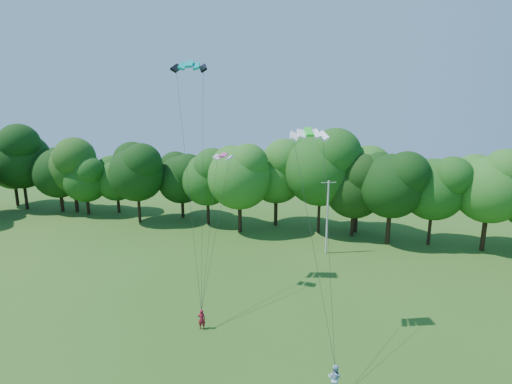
# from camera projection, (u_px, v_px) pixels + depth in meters

# --- Properties ---
(utility_pole) EXTENTS (1.53, 0.73, 8.16)m
(utility_pole) POSITION_uv_depth(u_px,v_px,m) (327.00, 217.00, 43.14)
(utility_pole) COLOR #B6B6AC
(utility_pole) RESTS_ON ground
(kite_flyer_left) EXTENTS (0.63, 0.49, 1.54)m
(kite_flyer_left) POSITION_uv_depth(u_px,v_px,m) (202.00, 319.00, 29.16)
(kite_flyer_left) COLOR maroon
(kite_flyer_left) RESTS_ON ground
(kite_flyer_right) EXTENTS (0.97, 0.84, 1.70)m
(kite_flyer_right) POSITION_uv_depth(u_px,v_px,m) (335.00, 378.00, 22.82)
(kite_flyer_right) COLOR #A7C8E8
(kite_flyer_right) RESTS_ON ground
(kite_teal) EXTENTS (3.04, 1.92, 0.70)m
(kite_teal) POSITION_uv_depth(u_px,v_px,m) (190.00, 64.00, 32.78)
(kite_teal) COLOR #05A39F
(kite_teal) RESTS_ON ground
(kite_green) EXTENTS (2.67, 1.92, 0.57)m
(kite_green) POSITION_uv_depth(u_px,v_px,m) (309.00, 132.00, 26.05)
(kite_green) COLOR #21DE2E
(kite_green) RESTS_ON ground
(kite_pink) EXTENTS (1.68, 0.86, 0.31)m
(kite_pink) POSITION_uv_depth(u_px,v_px,m) (223.00, 155.00, 33.01)
(kite_pink) COLOR #DC3D9A
(kite_pink) RESTS_ON ground
(tree_back_west) EXTENTS (8.18, 8.18, 11.90)m
(tree_back_west) POSITION_uv_depth(u_px,v_px,m) (72.00, 164.00, 58.93)
(tree_back_west) COLOR #342615
(tree_back_west) RESTS_ON ground
(tree_back_center) EXTENTS (7.96, 7.96, 11.58)m
(tree_back_center) POSITION_uv_depth(u_px,v_px,m) (355.00, 179.00, 48.14)
(tree_back_center) COLOR black
(tree_back_center) RESTS_ON ground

